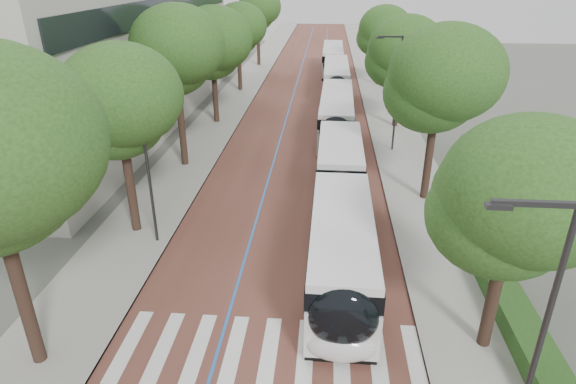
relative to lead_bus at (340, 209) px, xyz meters
The scene contains 20 objects.
ground 9.59m from the lead_bus, 106.85° to the right, with size 160.00×160.00×0.00m, color #51544C.
road 31.12m from the lead_bus, 95.06° to the left, with size 11.00×140.00×0.02m, color brown.
sidewalk_left 32.64m from the lead_bus, 108.30° to the left, with size 4.00×140.00×0.12m, color gray.
sidewalk_right 31.36m from the lead_bus, 81.26° to the left, with size 4.00×140.00×0.12m, color gray.
kerb_left 32.10m from the lead_bus, 105.08° to the left, with size 0.20×140.00×0.14m, color gray.
kerb_right 31.13m from the lead_bus, 84.72° to the left, with size 0.20×140.00×0.14m, color gray.
zebra_crossing 8.59m from the lead_bus, 107.51° to the right, with size 10.55×3.60×0.01m.
lane_line_left 31.30m from the lead_bus, 97.98° to the left, with size 0.12×126.00×0.01m, color #2460B4.
lane_line_right 31.02m from the lead_bus, 92.11° to the left, with size 0.12×126.00×0.01m, color #2460B4.
office_building 29.69m from the lead_bus, 139.52° to the left, with size 18.11×40.00×14.00m.
hedge 11.11m from the lead_bus, 54.88° to the right, with size 1.20×14.00×0.80m, color #1B3D15.
streetlight_near 13.05m from the lead_bus, 72.14° to the right, with size 1.82×0.20×8.00m.
streetlight_far 13.90m from the lead_bus, 73.33° to the left, with size 1.82×0.20×8.00m.
lamp_post_left 9.24m from the lead_bus, behind, with size 0.14×0.14×8.00m, color #29292B.
trees_left 18.28m from the lead_bus, 125.72° to the left, with size 6.45×61.05×10.06m.
trees_right 15.39m from the lead_bus, 70.37° to the left, with size 6.03×47.54×9.20m.
lead_bus is the anchor object (origin of this frame).
bus_queued_0 16.12m from the lead_bus, 90.12° to the left, with size 2.79×12.45×3.20m.
bus_queued_1 29.49m from the lead_bus, 89.83° to the left, with size 2.58×12.41×3.20m.
bus_queued_2 41.76m from the lead_bus, 90.27° to the left, with size 2.62×12.42×3.20m.
Camera 1 is at (1.88, -11.67, 12.15)m, focal length 30.00 mm.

